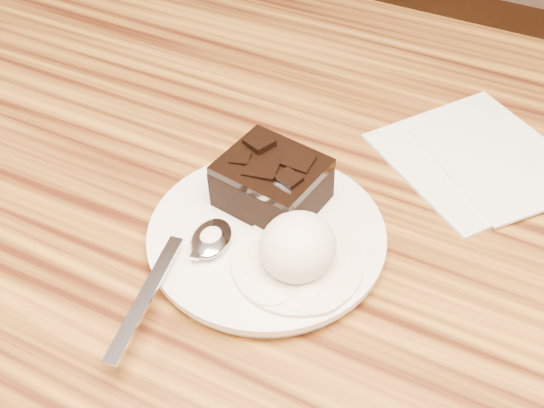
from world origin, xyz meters
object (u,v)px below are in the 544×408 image
at_px(brownie, 272,185).
at_px(spoon, 211,240).
at_px(plate, 267,238).
at_px(napkin, 476,156).
at_px(ice_cream_scoop, 298,247).

relative_size(brownie, spoon, 0.45).
height_order(plate, napkin, plate).
bearing_deg(spoon, plate, 33.94).
distance_m(plate, ice_cream_scoop, 0.05).
bearing_deg(napkin, plate, -124.27).
bearing_deg(plate, spoon, -135.97).
bearing_deg(spoon, napkin, 43.67).
xyz_separation_m(brownie, ice_cream_scoop, (0.05, -0.06, 0.00)).
height_order(plate, brownie, brownie).
xyz_separation_m(plate, napkin, (0.13, 0.19, -0.01)).
relative_size(plate, napkin, 1.26).
relative_size(spoon, napkin, 1.14).
height_order(spoon, napkin, spoon).
distance_m(brownie, spoon, 0.07).
relative_size(ice_cream_scoop, spoon, 0.35).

